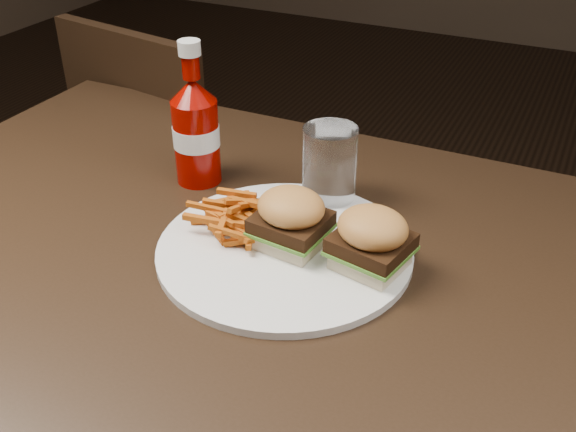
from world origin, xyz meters
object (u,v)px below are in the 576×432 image
at_px(ketchup_bottle, 197,144).
at_px(tumbler, 329,168).
at_px(chair_far, 201,186).
at_px(plate, 285,250).
at_px(dining_table, 253,269).

xyz_separation_m(ketchup_bottle, tumbler, (0.20, 0.02, -0.01)).
height_order(chair_far, plate, plate).
distance_m(ketchup_bottle, tumbler, 0.20).
xyz_separation_m(dining_table, chair_far, (-0.47, 0.60, -0.30)).
bearing_deg(chair_far, dining_table, 138.59).
bearing_deg(dining_table, tumbler, 78.48).
bearing_deg(tumbler, chair_far, 139.74).
bearing_deg(tumbler, plate, -90.28).
distance_m(plate, ketchup_bottle, 0.24).
bearing_deg(plate, tumbler, 89.72).
height_order(chair_far, tumbler, tumbler).
bearing_deg(ketchup_bottle, chair_far, 123.94).
height_order(ketchup_bottle, tumbler, ketchup_bottle).
height_order(dining_table, ketchup_bottle, ketchup_bottle).
height_order(dining_table, tumbler, tumbler).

